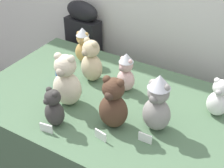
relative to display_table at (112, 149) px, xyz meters
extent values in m
cube|color=#4C6B4C|center=(0.00, 0.00, 0.00)|extent=(1.57, 0.95, 0.76)
cube|color=black|center=(-0.62, 0.60, 0.07)|extent=(0.29, 0.14, 0.90)
ellipsoid|color=black|center=(-0.62, 0.60, 0.58)|extent=(0.29, 0.14, 0.15)
ellipsoid|color=tan|center=(-0.40, 0.29, 0.45)|extent=(0.13, 0.12, 0.14)
sphere|color=tan|center=(-0.40, 0.29, 0.55)|extent=(0.08, 0.08, 0.08)
sphere|color=tan|center=(-0.42, 0.29, 0.58)|extent=(0.03, 0.03, 0.03)
sphere|color=tan|center=(-0.37, 0.30, 0.58)|extent=(0.03, 0.03, 0.03)
sphere|color=olive|center=(-0.39, 0.26, 0.54)|extent=(0.03, 0.03, 0.03)
cone|color=silver|center=(-0.40, 0.29, 0.60)|extent=(0.09, 0.09, 0.05)
ellipsoid|color=white|center=(0.53, 0.19, 0.45)|extent=(0.11, 0.10, 0.14)
sphere|color=white|center=(0.53, 0.19, 0.55)|extent=(0.08, 0.08, 0.08)
sphere|color=white|center=(0.51, 0.19, 0.59)|extent=(0.03, 0.03, 0.03)
sphere|color=#B4B3AF|center=(0.53, 0.16, 0.55)|extent=(0.04, 0.04, 0.04)
ellipsoid|color=#CCB78E|center=(-0.22, 0.13, 0.47)|extent=(0.17, 0.15, 0.17)
sphere|color=#CCB78E|center=(-0.22, 0.13, 0.60)|extent=(0.10, 0.10, 0.10)
sphere|color=#CCB78E|center=(-0.25, 0.14, 0.64)|extent=(0.04, 0.04, 0.04)
sphere|color=#CCB78E|center=(-0.19, 0.12, 0.64)|extent=(0.04, 0.04, 0.04)
sphere|color=#9D8E71|center=(-0.23, 0.09, 0.59)|extent=(0.04, 0.04, 0.04)
ellipsoid|color=beige|center=(0.01, 0.14, 0.45)|extent=(0.13, 0.12, 0.14)
sphere|color=beige|center=(0.01, 0.14, 0.55)|extent=(0.08, 0.08, 0.08)
sphere|color=beige|center=(-0.02, 0.15, 0.58)|extent=(0.03, 0.03, 0.03)
sphere|color=beige|center=(0.03, 0.14, 0.58)|extent=(0.03, 0.03, 0.03)
sphere|color=#A88783|center=(0.00, 0.11, 0.54)|extent=(0.03, 0.03, 0.03)
cone|color=silver|center=(0.01, 0.14, 0.60)|extent=(0.09, 0.09, 0.05)
ellipsoid|color=#383533|center=(-0.15, -0.31, 0.45)|extent=(0.13, 0.12, 0.14)
sphere|color=#383533|center=(-0.15, -0.31, 0.55)|extent=(0.08, 0.08, 0.08)
sphere|color=#383533|center=(-0.18, -0.31, 0.58)|extent=(0.03, 0.03, 0.03)
sphere|color=#383533|center=(-0.13, -0.32, 0.58)|extent=(0.03, 0.03, 0.03)
sphere|color=#32302E|center=(-0.16, -0.35, 0.54)|extent=(0.03, 0.03, 0.03)
ellipsoid|color=beige|center=(-0.20, -0.14, 0.48)|extent=(0.18, 0.16, 0.20)
sphere|color=beige|center=(-0.20, -0.14, 0.63)|extent=(0.12, 0.12, 0.12)
sphere|color=beige|center=(-0.24, -0.14, 0.67)|extent=(0.04, 0.04, 0.04)
sphere|color=beige|center=(-0.17, -0.13, 0.67)|extent=(0.04, 0.04, 0.04)
sphere|color=#ABA08A|center=(-0.19, -0.19, 0.61)|extent=(0.05, 0.05, 0.05)
ellipsoid|color=#4C3323|center=(0.11, -0.17, 0.47)|extent=(0.16, 0.14, 0.18)
sphere|color=#4C3323|center=(0.11, -0.17, 0.61)|extent=(0.11, 0.11, 0.11)
sphere|color=#4C3323|center=(0.07, -0.17, 0.65)|extent=(0.04, 0.04, 0.04)
sphere|color=#4C3323|center=(0.14, -0.16, 0.65)|extent=(0.04, 0.04, 0.04)
sphere|color=#412E23|center=(0.11, -0.21, 0.60)|extent=(0.05, 0.05, 0.05)
ellipsoid|color=gray|center=(0.30, -0.08, 0.47)|extent=(0.15, 0.13, 0.18)
sphere|color=gray|center=(0.30, -0.08, 0.60)|extent=(0.11, 0.11, 0.11)
sphere|color=gray|center=(0.27, -0.07, 0.64)|extent=(0.04, 0.04, 0.04)
sphere|color=gray|center=(0.34, -0.08, 0.64)|extent=(0.04, 0.04, 0.04)
sphere|color=slate|center=(0.30, -0.12, 0.59)|extent=(0.04, 0.04, 0.04)
cone|color=silver|center=(0.30, -0.08, 0.66)|extent=(0.11, 0.11, 0.07)
cylinder|color=blue|center=(-0.33, -0.02, 0.43)|extent=(0.08, 0.08, 0.11)
cube|color=white|center=(0.11, -0.29, 0.40)|extent=(0.07, 0.02, 0.05)
cube|color=white|center=(-0.15, -0.38, 0.40)|extent=(0.07, 0.02, 0.05)
cube|color=white|center=(0.30, -0.19, 0.40)|extent=(0.07, 0.01, 0.05)
camera|label=1|loc=(0.76, -1.27, 1.51)|focal=52.51mm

